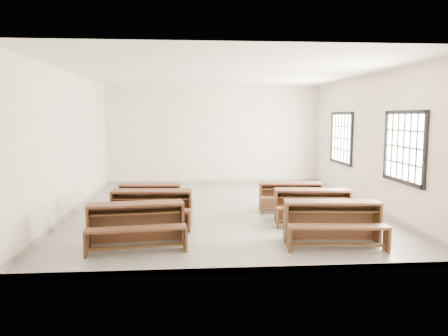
{
  "coord_description": "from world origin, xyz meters",
  "views": [
    {
      "loc": [
        -0.82,
        -10.14,
        2.22
      ],
      "look_at": [
        0.0,
        0.0,
        1.0
      ],
      "focal_mm": 35.0,
      "sensor_mm": 36.0,
      "label": 1
    }
  ],
  "objects": [
    {
      "name": "desk_set_2",
      "position": [
        -1.73,
        -0.01,
        0.37
      ],
      "size": [
        1.45,
        0.8,
        0.64
      ],
      "rotation": [
        0.0,
        0.0,
        -0.05
      ],
      "color": "brown",
      "rests_on": "ground"
    },
    {
      "name": "desk_set_1",
      "position": [
        -1.58,
        -1.4,
        0.42
      ],
      "size": [
        1.66,
        0.94,
        0.73
      ],
      "rotation": [
        0.0,
        0.0,
        -0.06
      ],
      "color": "brown",
      "rests_on": "ground"
    },
    {
      "name": "room",
      "position": [
        0.09,
        0.0,
        2.14
      ],
      "size": [
        8.5,
        8.5,
        3.2
      ],
      "color": "gray",
      "rests_on": "ground"
    },
    {
      "name": "desk_set_5",
      "position": [
        1.56,
        -0.16,
        0.38
      ],
      "size": [
        1.52,
        0.88,
        0.66
      ],
      "rotation": [
        0.0,
        0.0,
        -0.09
      ],
      "color": "brown",
      "rests_on": "ground"
    },
    {
      "name": "desk_set_3",
      "position": [
        1.66,
        -2.87,
        0.43
      ],
      "size": [
        1.72,
        1.01,
        0.74
      ],
      "rotation": [
        0.0,
        0.0,
        -0.1
      ],
      "color": "brown",
      "rests_on": "ground"
    },
    {
      "name": "desk_set_0",
      "position": [
        -1.73,
        -2.73,
        0.43
      ],
      "size": [
        1.72,
        1.03,
        0.73
      ],
      "rotation": [
        0.0,
        0.0,
        0.12
      ],
      "color": "brown",
      "rests_on": "ground"
    },
    {
      "name": "desk_set_4",
      "position": [
        1.74,
        -1.39,
        0.41
      ],
      "size": [
        1.64,
        0.99,
        0.7
      ],
      "rotation": [
        0.0,
        0.0,
        -0.12
      ],
      "color": "brown",
      "rests_on": "ground"
    }
  ]
}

